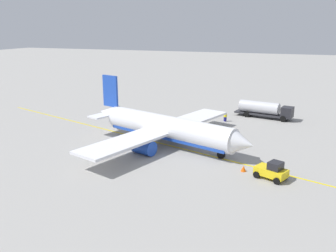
{
  "coord_description": "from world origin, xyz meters",
  "views": [
    {
      "loc": [
        18.06,
        -48.36,
        17.3
      ],
      "look_at": [
        0.0,
        0.0,
        3.0
      ],
      "focal_mm": 38.59,
      "sensor_mm": 36.0,
      "label": 1
    }
  ],
  "objects_px": {
    "fuel_tanker": "(264,109)",
    "pushback_tug": "(272,171)",
    "airplane": "(165,128)",
    "refueling_worker": "(225,117)",
    "safety_cone_nose": "(243,168)"
  },
  "relations": [
    {
      "from": "fuel_tanker",
      "to": "pushback_tug",
      "type": "bearing_deg",
      "value": -82.17
    },
    {
      "from": "airplane",
      "to": "fuel_tanker",
      "type": "distance_m",
      "value": 25.37
    },
    {
      "from": "pushback_tug",
      "to": "refueling_worker",
      "type": "xyz_separation_m",
      "value": [
        -10.61,
        24.41,
        -0.19
      ]
    },
    {
      "from": "pushback_tug",
      "to": "fuel_tanker",
      "type": "bearing_deg",
      "value": 97.83
    },
    {
      "from": "fuel_tanker",
      "to": "airplane",
      "type": "bearing_deg",
      "value": -118.58
    },
    {
      "from": "airplane",
      "to": "refueling_worker",
      "type": "distance_m",
      "value": 17.88
    },
    {
      "from": "fuel_tanker",
      "to": "pushback_tug",
      "type": "height_order",
      "value": "fuel_tanker"
    },
    {
      "from": "fuel_tanker",
      "to": "pushback_tug",
      "type": "distance_m",
      "value": 30.08
    },
    {
      "from": "pushback_tug",
      "to": "refueling_worker",
      "type": "height_order",
      "value": "pushback_tug"
    },
    {
      "from": "pushback_tug",
      "to": "airplane",
      "type": "bearing_deg",
      "value": 155.12
    },
    {
      "from": "refueling_worker",
      "to": "safety_cone_nose",
      "type": "distance_m",
      "value": 24.37
    },
    {
      "from": "airplane",
      "to": "safety_cone_nose",
      "type": "height_order",
      "value": "airplane"
    },
    {
      "from": "airplane",
      "to": "refueling_worker",
      "type": "xyz_separation_m",
      "value": [
        5.61,
        16.89,
        -1.75
      ]
    },
    {
      "from": "safety_cone_nose",
      "to": "fuel_tanker",
      "type": "bearing_deg",
      "value": 91.28
    },
    {
      "from": "refueling_worker",
      "to": "pushback_tug",
      "type": "bearing_deg",
      "value": -66.5
    }
  ]
}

